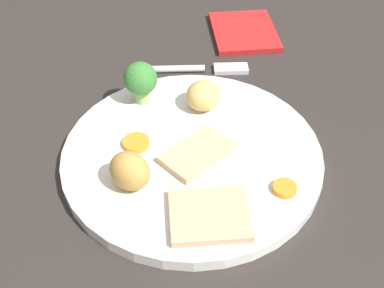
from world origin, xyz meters
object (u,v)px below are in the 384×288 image
object	(u,v)px
dinner_plate	(192,156)
roast_potato_left	(130,171)
meat_slice_main	(198,153)
carrot_coin_back	(285,188)
carrot_coin_front	(136,143)
roast_potato_right	(203,96)
broccoli_floret	(140,80)
fork	(194,69)
folded_napkin	(244,32)
meat_slice_under	(209,215)

from	to	relation	value
dinner_plate	roast_potato_left	distance (cm)	8.14
meat_slice_main	carrot_coin_back	world-z (taller)	meat_slice_main
dinner_plate	carrot_coin_front	bearing A→B (deg)	-99.27
roast_potato_right	broccoli_floret	size ratio (longest dim) A/B	0.78
dinner_plate	fork	world-z (taller)	dinner_plate
meat_slice_main	carrot_coin_front	xyz separation A→B (cm)	(-1.70, -6.55, -0.10)
dinner_plate	carrot_coin_front	distance (cm)	6.13
dinner_plate	broccoli_floret	bearing A→B (deg)	-145.95
folded_napkin	fork	bearing A→B (deg)	-38.37
dinner_plate	roast_potato_left	bearing A→B (deg)	-51.94
roast_potato_right	dinner_plate	bearing A→B (deg)	-10.74
fork	folded_napkin	distance (cm)	11.89
carrot_coin_back	fork	world-z (taller)	carrot_coin_back
meat_slice_main	fork	distance (cm)	17.40
meat_slice_main	meat_slice_under	bearing A→B (deg)	6.41
carrot_coin_back	folded_napkin	distance (cm)	31.66
carrot_coin_back	fork	xyz separation A→B (cm)	(-22.30, -8.48, -1.32)
dinner_plate	carrot_coin_front	size ratio (longest dim) A/B	9.58
carrot_coin_back	dinner_plate	bearing A→B (deg)	-122.32
folded_napkin	broccoli_floret	bearing A→B (deg)	-38.28
carrot_coin_back	fork	bearing A→B (deg)	-159.17
carrot_coin_back	roast_potato_right	bearing A→B (deg)	-149.74
meat_slice_main	carrot_coin_front	world-z (taller)	meat_slice_main
dinner_plate	roast_potato_right	size ratio (longest dim) A/B	6.81
carrot_coin_back	folded_napkin	world-z (taller)	carrot_coin_back
carrot_coin_front	meat_slice_main	bearing A→B (deg)	75.46
folded_napkin	roast_potato_left	bearing A→B (deg)	-24.43
broccoli_floret	fork	bearing A→B (deg)	141.84
roast_potato_right	fork	xyz separation A→B (cm)	(-9.29, -0.89, -2.73)
meat_slice_under	carrot_coin_front	xyz separation A→B (cm)	(-9.97, -7.48, -0.10)
meat_slice_main	broccoli_floret	size ratio (longest dim) A/B	1.46
carrot_coin_front	fork	size ratio (longest dim) A/B	0.19
broccoli_floret	roast_potato_right	bearing A→B (deg)	80.05
broccoli_floret	dinner_plate	bearing A→B (deg)	34.05
meat_slice_main	fork	size ratio (longest dim) A/B	0.50
roast_potato_left	fork	size ratio (longest dim) A/B	0.28
carrot_coin_front	folded_napkin	world-z (taller)	carrot_coin_front
roast_potato_left	roast_potato_right	size ratio (longest dim) A/B	1.06
meat_slice_main	carrot_coin_back	size ratio (longest dim) A/B	3.18
fork	dinner_plate	bearing A→B (deg)	-93.09
meat_slice_main	fork	xyz separation A→B (cm)	(-17.34, -0.09, -1.41)
roast_potato_right	folded_napkin	xyz separation A→B (cm)	(-18.61, 6.49, -2.72)
meat_slice_under	fork	size ratio (longest dim) A/B	0.48
meat_slice_under	broccoli_floret	bearing A→B (deg)	-157.41
meat_slice_main	broccoli_floret	world-z (taller)	broccoli_floret
meat_slice_main	roast_potato_left	size ratio (longest dim) A/B	1.76
meat_slice_main	carrot_coin_back	bearing A→B (deg)	59.45
dinner_plate	carrot_coin_front	world-z (taller)	carrot_coin_front
carrot_coin_front	carrot_coin_back	world-z (taller)	same
fork	meat_slice_main	bearing A→B (deg)	-91.09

